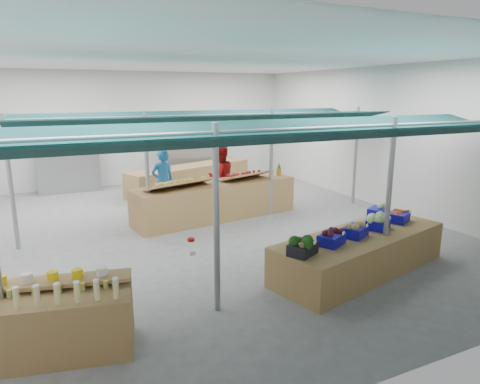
{
  "coord_description": "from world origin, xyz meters",
  "views": [
    {
      "loc": [
        -3.37,
        -9.86,
        3.42
      ],
      "look_at": [
        0.54,
        -1.6,
        1.29
      ],
      "focal_mm": 32.0,
      "sensor_mm": 36.0,
      "label": 1
    }
  ],
  "objects": [
    {
      "name": "apple_heap_red",
      "position": [
        1.9,
        0.84,
        1.16
      ],
      "size": [
        1.64,
        1.09,
        0.27
      ],
      "rotation": [
        0.0,
        0.0,
        0.29
      ],
      "color": "#997247",
      "rests_on": "fruit_counter"
    },
    {
      "name": "crate_celeriac",
      "position": [
        1.9,
        -3.82,
        0.9
      ],
      "size": [
        0.61,
        0.54,
        0.31
      ],
      "rotation": [
        0.0,
        0.0,
        0.49
      ],
      "color": "#100D91",
      "rests_on": "veg_counter"
    },
    {
      "name": "crate_stack",
      "position": [
        2.76,
        -3.28,
        0.32
      ],
      "size": [
        0.55,
        0.4,
        0.63
      ],
      "primitive_type": "cube",
      "rotation": [
        0.0,
        0.0,
        0.07
      ],
      "color": "#100D91",
      "rests_on": "floor"
    },
    {
      "name": "veg_counter",
      "position": [
        2.11,
        -3.77,
        0.38
      ],
      "size": [
        4.09,
        2.2,
        0.76
      ],
      "primitive_type": "cube",
      "rotation": [
        0.0,
        0.0,
        0.24
      ],
      "color": "olive",
      "rests_on": "floor"
    },
    {
      "name": "fruit_counter",
      "position": [
        0.95,
        0.81,
        0.5
      ],
      "size": [
        4.77,
        1.76,
        1.0
      ],
      "primitive_type": "cube",
      "rotation": [
        0.0,
        0.0,
        0.14
      ],
      "color": "olive",
      "rests_on": "floor"
    },
    {
      "name": "back_shelving_left",
      "position": [
        -2.5,
        6.0,
        1.0
      ],
      "size": [
        2.0,
        0.5,
        2.0
      ],
      "primitive_type": "cube",
      "color": "#B23F33",
      "rests_on": "floor"
    },
    {
      "name": "apple_heap_yellow",
      "position": [
        -0.13,
        0.55,
        1.16
      ],
      "size": [
        2.02,
        1.21,
        0.27
      ],
      "rotation": [
        0.0,
        0.0,
        0.29
      ],
      "color": "#997247",
      "rests_on": "fruit_counter"
    },
    {
      "name": "sparrow",
      "position": [
        0.35,
        -4.34,
        1.0
      ],
      "size": [
        0.12,
        0.09,
        0.11
      ],
      "rotation": [
        0.0,
        0.0,
        0.49
      ],
      "color": "brown",
      "rests_on": "crate_broccoli"
    },
    {
      "name": "vendor_left",
      "position": [
        -0.25,
        1.91,
        0.93
      ],
      "size": [
        0.74,
        0.54,
        1.87
      ],
      "primitive_type": "imported",
      "rotation": [
        0.0,
        0.0,
        3.28
      ],
      "color": "#1B67B0",
      "rests_on": "floor"
    },
    {
      "name": "far_counter",
      "position": [
        1.46,
        4.48,
        0.44
      ],
      "size": [
        4.96,
        2.68,
        0.89
      ],
      "primitive_type": "cube",
      "rotation": [
        0.0,
        0.0,
        0.37
      ],
      "color": "olive",
      "rests_on": "floor"
    },
    {
      "name": "crate_extra",
      "position": [
        3.26,
        -2.98,
        0.9
      ],
      "size": [
        0.61,
        0.55,
        0.32
      ],
      "rotation": [
        0.0,
        0.0,
        0.5
      ],
      "color": "#100D91",
      "rests_on": "veg_counter"
    },
    {
      "name": "hall",
      "position": [
        0.0,
        1.44,
        2.65
      ],
      "size": [
        13.0,
        13.0,
        13.0
      ],
      "color": "silver",
      "rests_on": "ground"
    },
    {
      "name": "bottle_shelf",
      "position": [
        -3.35,
        -4.17,
        0.46
      ],
      "size": [
        2.05,
        1.49,
        1.13
      ],
      "rotation": [
        0.0,
        0.0,
        -0.21
      ],
      "color": "olive",
      "rests_on": "floor"
    },
    {
      "name": "crate_cabbage",
      "position": [
        2.64,
        -3.64,
        0.92
      ],
      "size": [
        0.61,
        0.54,
        0.35
      ],
      "rotation": [
        0.0,
        0.0,
        0.49
      ],
      "color": "#100D91",
      "rests_on": "veg_counter"
    },
    {
      "name": "vendor_right",
      "position": [
        1.55,
        1.91,
        0.93
      ],
      "size": [
        1.0,
        0.83,
        1.87
      ],
      "primitive_type": "imported",
      "rotation": [
        0.0,
        0.0,
        3.28
      ],
      "color": "maroon",
      "rests_on": "floor"
    },
    {
      "name": "crate_carrots",
      "position": [
        3.37,
        -3.46,
        0.87
      ],
      "size": [
        0.61,
        0.54,
        0.29
      ],
      "rotation": [
        0.0,
        0.0,
        0.49
      ],
      "color": "#100D91",
      "rests_on": "veg_counter"
    },
    {
      "name": "back_shelving_right",
      "position": [
        2.0,
        6.0,
        1.0
      ],
      "size": [
        2.0,
        0.5,
        2.0
      ],
      "primitive_type": "cube",
      "color": "#B23F33",
      "rests_on": "floor"
    },
    {
      "name": "crate_broccoli",
      "position": [
        0.49,
        -4.17,
        0.92
      ],
      "size": [
        0.61,
        0.54,
        0.35
      ],
      "rotation": [
        0.0,
        0.0,
        0.49
      ],
      "color": "black",
      "rests_on": "veg_counter"
    },
    {
      "name": "pineapple",
      "position": [
        3.06,
        1.0,
        1.18
      ],
      "size": [
        0.14,
        0.14,
        0.39
      ],
      "rotation": [
        0.0,
        0.0,
        0.29
      ],
      "color": "#8C6019",
      "rests_on": "fruit_counter"
    },
    {
      "name": "awnings",
      "position": [
        0.75,
        -1.75,
        2.78
      ],
      "size": [
        9.5,
        7.08,
        0.3
      ],
      "color": "#0A2A2D",
      "rests_on": "pole_grid"
    },
    {
      "name": "pole_grid",
      "position": [
        0.75,
        -1.75,
        1.81
      ],
      "size": [
        10.0,
        4.6,
        3.0
      ],
      "color": "gray",
      "rests_on": "floor"
    },
    {
      "name": "floor",
      "position": [
        0.0,
        0.0,
        0.0
      ],
      "size": [
        13.0,
        13.0,
        0.0
      ],
      "primitive_type": "plane",
      "color": "slate",
      "rests_on": "ground"
    },
    {
      "name": "crate_beets",
      "position": [
        1.22,
        -3.99,
        0.89
      ],
      "size": [
        0.61,
        0.54,
        0.29
      ],
      "rotation": [
        0.0,
        0.0,
        0.49
      ],
      "color": "#100D91",
      "rests_on": "veg_counter"
    },
    {
      "name": "pole_ribbon",
      "position": [
        -1.28,
        -3.59,
        1.08
      ],
      "size": [
        0.12,
        0.12,
        0.28
      ],
      "color": "#B3100B",
      "rests_on": "pole_grid"
    }
  ]
}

